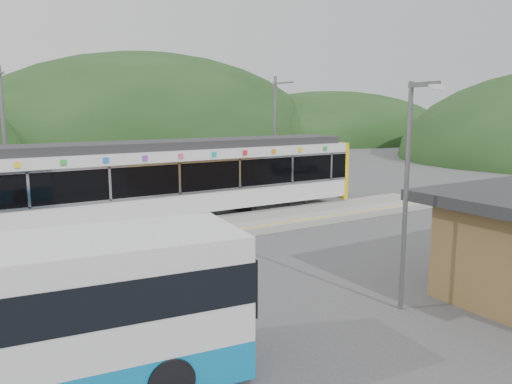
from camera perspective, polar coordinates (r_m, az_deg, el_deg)
ground at (r=18.59m, az=-0.93°, el=-6.73°), size 120.00×120.00×0.00m
hills at (r=26.22m, az=4.71°, el=-1.95°), size 146.00×149.00×26.00m
platform at (r=21.35m, az=-5.52°, el=-4.21°), size 26.00×3.20×0.30m
yellow_line at (r=20.19m, az=-3.87°, el=-4.53°), size 26.00×0.10×0.01m
train at (r=22.96m, az=-11.30°, el=1.49°), size 20.44×3.01×3.74m
catenary_mast_west at (r=24.01m, az=-26.75°, el=4.81°), size 0.18×1.80×7.00m
catenary_mast_east at (r=28.88m, az=2.21°, el=6.44°), size 0.18×1.80×7.00m
lamp_post at (r=13.03m, az=17.25°, el=1.61°), size 0.37×1.06×5.86m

